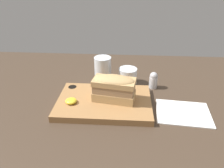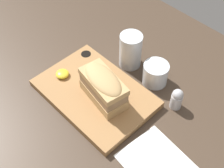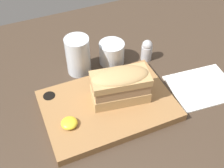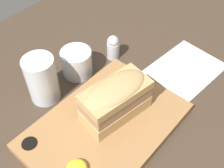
{
  "view_description": "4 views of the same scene",
  "coord_description": "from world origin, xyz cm",
  "px_view_note": "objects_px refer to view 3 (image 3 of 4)",
  "views": [
    {
      "loc": [
        -2.27,
        -64.0,
        46.44
      ],
      "look_at": [
        -6.83,
        4.02,
        9.43
      ],
      "focal_mm": 35.0,
      "sensor_mm": 36.0,
      "label": 1
    },
    {
      "loc": [
        35.14,
        -34.41,
        74.59
      ],
      "look_at": [
        -4.99,
        4.33,
        9.14
      ],
      "focal_mm": 50.0,
      "sensor_mm": 36.0,
      "label": 2
    },
    {
      "loc": [
        -27.33,
        -42.57,
        59.19
      ],
      "look_at": [
        -7.94,
        2.73,
        9.53
      ],
      "focal_mm": 45.0,
      "sensor_mm": 36.0,
      "label": 3
    },
    {
      "loc": [
        -33.85,
        -21.24,
        53.63
      ],
      "look_at": [
        -3.0,
        5.52,
        8.56
      ],
      "focal_mm": 45.0,
      "sensor_mm": 36.0,
      "label": 4
    }
  ],
  "objects_px": {
    "serving_board": "(108,105)",
    "salt_shaker": "(147,50)",
    "napkin": "(202,87)",
    "wine_glass": "(112,53)",
    "sandwich": "(120,84)",
    "water_glass": "(78,58)"
  },
  "relations": [
    {
      "from": "water_glass",
      "to": "napkin",
      "type": "distance_m",
      "value": 0.36
    },
    {
      "from": "napkin",
      "to": "wine_glass",
      "type": "bearing_deg",
      "value": 133.1
    },
    {
      "from": "serving_board",
      "to": "wine_glass",
      "type": "distance_m",
      "value": 0.19
    },
    {
      "from": "water_glass",
      "to": "napkin",
      "type": "height_order",
      "value": "water_glass"
    },
    {
      "from": "water_glass",
      "to": "salt_shaker",
      "type": "relative_size",
      "value": 1.67
    },
    {
      "from": "sandwich",
      "to": "salt_shaker",
      "type": "bearing_deg",
      "value": 42.11
    },
    {
      "from": "wine_glass",
      "to": "napkin",
      "type": "xyz_separation_m",
      "value": [
        0.19,
        -0.2,
        -0.03
      ]
    },
    {
      "from": "sandwich",
      "to": "napkin",
      "type": "bearing_deg",
      "value": -8.71
    },
    {
      "from": "sandwich",
      "to": "wine_glass",
      "type": "distance_m",
      "value": 0.18
    },
    {
      "from": "sandwich",
      "to": "wine_glass",
      "type": "relative_size",
      "value": 2.02
    },
    {
      "from": "sandwich",
      "to": "water_glass",
      "type": "distance_m",
      "value": 0.18
    },
    {
      "from": "serving_board",
      "to": "wine_glass",
      "type": "xyz_separation_m",
      "value": [
        0.08,
        0.17,
        0.02
      ]
    },
    {
      "from": "wine_glass",
      "to": "salt_shaker",
      "type": "height_order",
      "value": "same"
    },
    {
      "from": "serving_board",
      "to": "wine_glass",
      "type": "bearing_deg",
      "value": 63.69
    },
    {
      "from": "salt_shaker",
      "to": "napkin",
      "type": "bearing_deg",
      "value": -63.61
    },
    {
      "from": "napkin",
      "to": "salt_shaker",
      "type": "bearing_deg",
      "value": 116.39
    },
    {
      "from": "wine_glass",
      "to": "water_glass",
      "type": "bearing_deg",
      "value": 179.8
    },
    {
      "from": "napkin",
      "to": "salt_shaker",
      "type": "xyz_separation_m",
      "value": [
        -0.09,
        0.17,
        0.03
      ]
    },
    {
      "from": "salt_shaker",
      "to": "water_glass",
      "type": "bearing_deg",
      "value": 171.87
    },
    {
      "from": "serving_board",
      "to": "salt_shaker",
      "type": "height_order",
      "value": "salt_shaker"
    },
    {
      "from": "serving_board",
      "to": "water_glass",
      "type": "bearing_deg",
      "value": 97.1
    },
    {
      "from": "water_glass",
      "to": "salt_shaker",
      "type": "bearing_deg",
      "value": -8.13
    }
  ]
}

